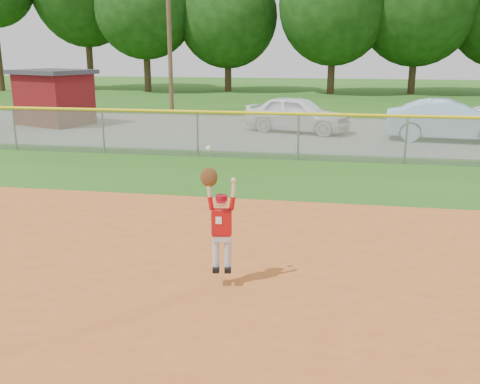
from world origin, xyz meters
name	(u,v)px	position (x,y,z in m)	size (l,w,h in m)	color
ground	(245,296)	(0.00, 0.00, 0.00)	(120.00, 120.00, 0.00)	#245613
parking_strip	(308,132)	(0.00, 16.00, 0.01)	(44.00, 10.00, 0.03)	gray
car_white_a	(298,114)	(-0.48, 15.92, 0.79)	(1.81, 4.49, 1.53)	white
car_blue	(450,121)	(5.48, 14.67, 0.82)	(1.66, 4.77, 1.57)	#98C6E3
utility_shed	(54,97)	(-11.90, 16.25, 1.31)	(4.15, 3.72, 2.56)	#530B0D
outfield_fence	(298,133)	(0.00, 10.00, 0.88)	(40.06, 0.10, 1.55)	gray
power_lines	(338,25)	(1.00, 22.00, 4.68)	(19.40, 0.24, 9.00)	#4C3823
ballplayer	(220,220)	(-0.42, 0.22, 1.06)	(0.53, 0.25, 1.90)	silver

